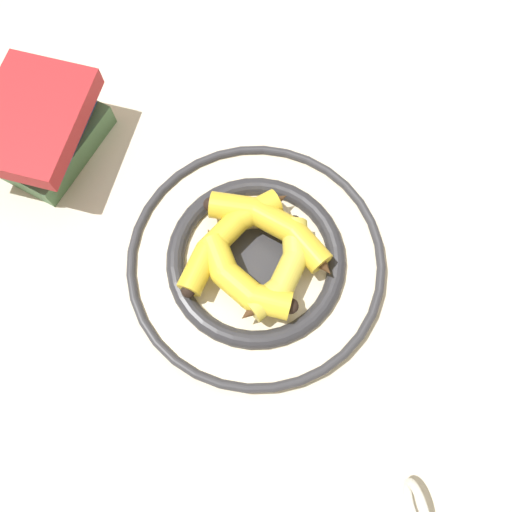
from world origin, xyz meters
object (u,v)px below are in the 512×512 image
at_px(decorative_bowl, 256,260).
at_px(banana_b, 228,236).
at_px(banana_a, 274,226).
at_px(banana_d, 283,272).
at_px(book_stack, 43,129).
at_px(banana_c, 240,280).

xyz_separation_m(decorative_bowl, banana_b, (0.04, 0.01, 0.04)).
bearing_deg(decorative_bowl, banana_a, -73.82).
relative_size(decorative_bowl, banana_b, 1.80).
height_order(banana_b, banana_d, same).
xyz_separation_m(banana_a, book_stack, (0.35, 0.16, 0.00)).
distance_m(decorative_bowl, book_stack, 0.38).
distance_m(banana_b, banana_c, 0.07).
bearing_deg(book_stack, decorative_bowl, -97.99).
xyz_separation_m(decorative_bowl, banana_a, (0.01, -0.04, 0.04)).
xyz_separation_m(banana_a, banana_d, (-0.06, 0.04, -0.00)).
distance_m(banana_a, banana_c, 0.09).
bearing_deg(banana_b, banana_d, 96.97).
distance_m(banana_b, banana_d, 0.09).
bearing_deg(banana_b, book_stack, -78.82).
distance_m(banana_d, book_stack, 0.43).
height_order(banana_b, book_stack, book_stack).
bearing_deg(decorative_bowl, banana_c, 110.30).
distance_m(decorative_bowl, banana_c, 0.06).
bearing_deg(book_stack, banana_b, -97.83).
bearing_deg(banana_d, banana_a, 35.37).
height_order(banana_a, banana_b, banana_a).
xyz_separation_m(decorative_bowl, book_stack, (0.36, 0.11, 0.04)).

